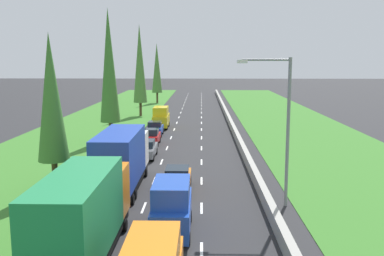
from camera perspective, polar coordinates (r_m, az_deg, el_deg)
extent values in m
plane|color=#28282B|center=(58.96, -0.46, 0.26)|extent=(300.00, 300.00, 0.00)
cube|color=#387528|center=(60.66, -12.49, 0.31)|extent=(14.00, 140.00, 0.04)
cube|color=#387528|center=(60.27, 13.31, 0.23)|extent=(14.00, 140.00, 0.04)
cube|color=#9E9B93|center=(59.01, 5.08, 0.65)|extent=(0.44, 120.00, 0.85)
cube|color=white|center=(21.48, -8.48, -15.53)|extent=(0.14, 2.00, 0.01)
cube|color=white|center=(26.99, -6.32, -10.29)|extent=(0.14, 2.00, 0.01)
cube|color=white|center=(32.68, -4.94, -6.85)|extent=(0.14, 2.00, 0.01)
cube|color=white|center=(38.46, -3.99, -4.43)|extent=(0.14, 2.00, 0.01)
cube|color=white|center=(44.30, -3.29, -2.64)|extent=(0.14, 2.00, 0.01)
cube|color=white|center=(50.17, -2.76, -1.27)|extent=(0.14, 2.00, 0.01)
cube|color=white|center=(56.08, -2.33, -0.19)|extent=(0.14, 2.00, 0.01)
cube|color=white|center=(62.00, -1.99, 0.69)|extent=(0.14, 2.00, 0.01)
cube|color=white|center=(67.93, -1.71, 1.41)|extent=(0.14, 2.00, 0.01)
cube|color=white|center=(73.88, -1.47, 2.02)|extent=(0.14, 2.00, 0.01)
cube|color=white|center=(79.83, -1.27, 2.54)|extent=(0.14, 2.00, 0.01)
cube|color=white|center=(85.79, -1.10, 2.98)|extent=(0.14, 2.00, 0.01)
cube|color=white|center=(91.76, -0.95, 3.37)|extent=(0.14, 2.00, 0.01)
cube|color=white|center=(97.73, -0.81, 3.71)|extent=(0.14, 2.00, 0.01)
cube|color=white|center=(103.70, -0.70, 4.01)|extent=(0.14, 2.00, 0.01)
cube|color=white|center=(109.68, -0.59, 4.27)|extent=(0.14, 2.00, 0.01)
cube|color=white|center=(115.66, -0.50, 4.51)|extent=(0.14, 2.00, 0.01)
cube|color=white|center=(21.20, 1.26, -15.78)|extent=(0.14, 2.00, 0.01)
cube|color=white|center=(26.77, 1.25, -10.41)|extent=(0.14, 2.00, 0.01)
cube|color=white|center=(32.49, 1.25, -6.91)|extent=(0.14, 2.00, 0.01)
cube|color=white|center=(38.30, 1.25, -4.46)|extent=(0.14, 2.00, 0.01)
cube|color=white|center=(44.16, 1.25, -2.66)|extent=(0.14, 2.00, 0.01)
cube|color=white|center=(50.05, 1.25, -1.28)|extent=(0.14, 2.00, 0.01)
cube|color=white|center=(55.97, 1.25, -0.20)|extent=(0.14, 2.00, 0.01)
cube|color=white|center=(61.90, 1.24, 0.68)|extent=(0.14, 2.00, 0.01)
cube|color=white|center=(67.85, 1.24, 1.40)|extent=(0.14, 2.00, 0.01)
cube|color=white|center=(73.80, 1.24, 2.01)|extent=(0.14, 2.00, 0.01)
cube|color=white|center=(79.76, 1.24, 2.53)|extent=(0.14, 2.00, 0.01)
cube|color=white|center=(85.72, 1.24, 2.97)|extent=(0.14, 2.00, 0.01)
cube|color=white|center=(91.69, 1.24, 3.36)|extent=(0.14, 2.00, 0.01)
cube|color=white|center=(97.67, 1.24, 3.70)|extent=(0.14, 2.00, 0.01)
cube|color=white|center=(103.64, 1.24, 4.00)|extent=(0.14, 2.00, 0.01)
cube|color=white|center=(109.62, 1.24, 4.27)|extent=(0.14, 2.00, 0.01)
cube|color=white|center=(115.60, 1.24, 4.51)|extent=(0.14, 2.00, 0.01)
cube|color=black|center=(20.74, -13.58, -14.83)|extent=(2.20, 9.40, 0.56)
cube|color=orange|center=(23.49, -11.48, -7.92)|extent=(2.40, 2.20, 2.50)
cube|color=#1E7F47|center=(19.05, -14.65, -10.80)|extent=(2.44, 7.20, 3.30)
cylinder|color=black|center=(24.07, -14.16, -12.16)|extent=(0.22, 0.64, 0.64)
cylinder|color=black|center=(23.59, -8.78, -12.43)|extent=(0.22, 0.64, 0.64)
cube|color=black|center=(30.72, -8.94, -6.80)|extent=(2.20, 9.40, 0.56)
cube|color=white|center=(33.81, -7.93, -2.66)|extent=(2.40, 2.20, 2.50)
cube|color=#19389E|center=(29.20, -9.41, -3.73)|extent=(2.44, 7.20, 3.30)
cylinder|color=black|center=(34.13, -9.82, -5.72)|extent=(0.22, 0.64, 0.64)
cylinder|color=black|center=(33.77, -6.06, -5.79)|extent=(0.22, 0.64, 0.64)
cylinder|color=black|center=(28.98, -11.89, -8.43)|extent=(0.22, 0.64, 0.64)
cylinder|color=black|center=(28.56, -7.46, -8.57)|extent=(0.22, 0.64, 0.64)
cylinder|color=black|center=(27.98, -12.39, -9.08)|extent=(0.22, 0.64, 0.64)
cylinder|color=black|center=(27.54, -7.80, -9.24)|extent=(0.22, 0.64, 0.64)
cube|color=slate|center=(40.13, -6.05, -2.91)|extent=(1.76, 4.50, 0.72)
cube|color=#19232D|center=(39.85, -6.09, -2.02)|extent=(1.56, 1.90, 0.60)
cylinder|color=black|center=(41.66, -6.89, -2.99)|extent=(0.22, 0.64, 0.64)
cylinder|color=black|center=(41.46, -4.70, -3.01)|extent=(0.22, 0.64, 0.64)
cylinder|color=black|center=(38.96, -7.47, -3.83)|extent=(0.22, 0.64, 0.64)
cylinder|color=black|center=(38.76, -5.12, -3.86)|extent=(0.22, 0.64, 0.64)
cube|color=red|center=(46.20, -5.34, -1.31)|extent=(1.68, 3.90, 0.76)
cube|color=#19232D|center=(45.79, -5.40, -0.51)|extent=(1.52, 1.60, 0.64)
cylinder|color=black|center=(47.54, -6.08, -1.49)|extent=(0.22, 0.64, 0.64)
cylinder|color=black|center=(47.37, -4.26, -1.50)|extent=(0.22, 0.64, 0.64)
cylinder|color=black|center=(45.18, -6.47, -2.05)|extent=(0.22, 0.64, 0.64)
cylinder|color=black|center=(45.01, -4.55, -2.06)|extent=(0.22, 0.64, 0.64)
cube|color=#1E47B7|center=(51.62, -4.83, -0.22)|extent=(1.68, 3.90, 0.76)
cube|color=#19232D|center=(51.22, -4.87, 0.50)|extent=(1.52, 1.60, 0.64)
cylinder|color=black|center=(52.95, -5.50, -0.42)|extent=(0.22, 0.64, 0.64)
cylinder|color=black|center=(52.79, -3.86, -0.42)|extent=(0.22, 0.64, 0.64)
cylinder|color=black|center=(50.58, -5.82, -0.86)|extent=(0.22, 0.64, 0.64)
cylinder|color=black|center=(50.42, -4.11, -0.87)|extent=(0.22, 0.64, 0.64)
cube|color=yellow|center=(57.31, -4.05, 1.02)|extent=(1.90, 4.90, 1.40)
cube|color=yellow|center=(56.86, -4.10, 2.23)|extent=(1.80, 3.10, 1.10)
cylinder|color=black|center=(58.99, -4.75, 0.55)|extent=(0.22, 0.64, 0.64)
cylinder|color=black|center=(58.84, -3.07, 0.55)|extent=(0.22, 0.64, 0.64)
cylinder|color=black|center=(56.01, -5.07, 0.10)|extent=(0.22, 0.64, 0.64)
cylinder|color=black|center=(55.84, -3.30, 0.09)|extent=(0.22, 0.64, 0.64)
cube|color=orange|center=(15.77, -5.18, -15.83)|extent=(1.80, 3.10, 1.10)
cube|color=#1E47B7|center=(22.93, -2.62, -11.10)|extent=(1.90, 4.90, 1.40)
cube|color=#1E47B7|center=(22.24, -2.70, -8.33)|extent=(1.80, 3.10, 1.10)
cylinder|color=black|center=(24.66, -4.43, -11.38)|extent=(0.22, 0.64, 0.64)
cylinder|color=black|center=(24.55, -0.30, -11.44)|extent=(0.22, 0.64, 0.64)
cylinder|color=black|center=(21.85, -5.23, -14.14)|extent=(0.22, 0.64, 0.64)
cylinder|color=black|center=(21.73, -0.52, -14.23)|extent=(0.22, 0.64, 0.64)
cube|color=orange|center=(30.07, -1.91, -6.88)|extent=(1.76, 4.50, 0.72)
cube|color=#19232D|center=(29.75, -1.93, -5.74)|extent=(1.56, 1.90, 0.60)
cylinder|color=black|center=(31.56, -3.23, -6.81)|extent=(0.22, 0.64, 0.64)
cylinder|color=black|center=(31.48, -0.30, -6.83)|extent=(0.22, 0.64, 0.64)
cylinder|color=black|center=(28.89, -3.66, -8.30)|extent=(0.22, 0.64, 0.64)
cylinder|color=black|center=(28.80, -0.45, -8.34)|extent=(0.22, 0.64, 0.64)
cylinder|color=#4C3823|center=(30.96, -17.43, -6.03)|extent=(0.40, 0.40, 2.20)
cone|color=#3D752D|center=(30.07, -17.90, 3.83)|extent=(2.07, 2.07, 8.45)
cylinder|color=#4C3823|center=(48.36, -10.54, -0.48)|extent=(0.41, 0.41, 2.20)
cone|color=#3D752D|center=(47.74, -10.78, 8.02)|extent=(2.16, 2.16, 12.10)
cylinder|color=#4C3823|center=(69.65, -6.72, 2.45)|extent=(0.41, 0.41, 2.20)
cone|color=#4C7F38|center=(69.21, -6.83, 8.35)|extent=(2.16, 2.16, 12.14)
cylinder|color=#4C3823|center=(90.30, -4.56, 3.95)|extent=(0.40, 0.40, 2.20)
cone|color=#4C7F38|center=(89.98, -4.60, 7.82)|extent=(2.10, 2.10, 9.99)
cylinder|color=gray|center=(26.68, 12.40, -0.71)|extent=(0.20, 0.20, 9.00)
cylinder|color=gray|center=(26.08, 9.67, 8.76)|extent=(2.80, 0.12, 0.12)
cube|color=silver|center=(25.92, 6.57, 8.61)|extent=(0.60, 0.28, 0.20)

